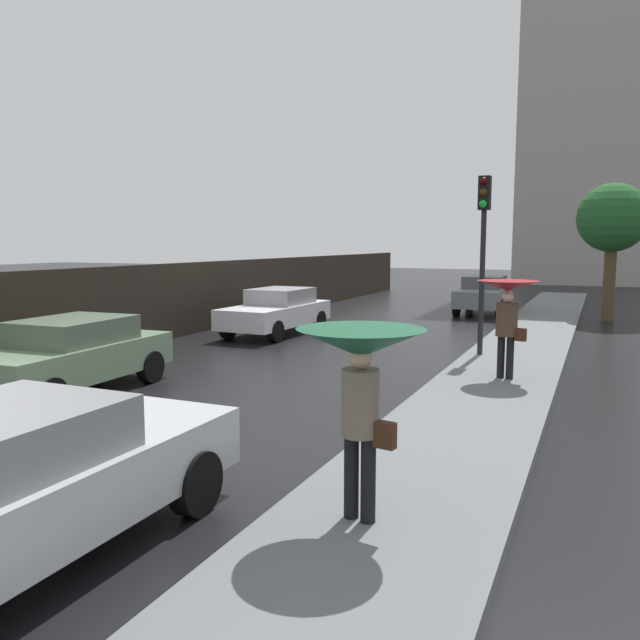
% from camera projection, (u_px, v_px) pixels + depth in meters
% --- Properties ---
extents(sidewalk_strip, '(2.20, 60.00, 0.14)m').
position_uv_depth(sidewalk_strip, '(360.00, 558.00, 5.35)').
color(sidewalk_strip, slate).
rests_on(sidewalk_strip, ground).
extents(car_white_near_kerb, '(1.86, 4.17, 1.35)m').
position_uv_depth(car_white_near_kerb, '(277.00, 311.00, 18.80)').
color(car_white_near_kerb, silver).
rests_on(car_white_near_kerb, ground).
extents(car_green_mid_road, '(1.92, 3.99, 1.36)m').
position_uv_depth(car_green_mid_road, '(70.00, 355.00, 11.37)').
color(car_green_mid_road, slate).
rests_on(car_green_mid_road, ground).
extents(car_grey_far_ahead, '(1.84, 4.47, 1.42)m').
position_uv_depth(car_grey_far_ahead, '(484.00, 294.00, 24.47)').
color(car_grey_far_ahead, slate).
rests_on(car_grey_far_ahead, ground).
extents(car_silver_far_lane, '(1.75, 4.34, 1.39)m').
position_uv_depth(car_silver_far_lane, '(11.00, 485.00, 5.23)').
color(car_silver_far_lane, '#B2B5BA').
rests_on(car_silver_far_lane, ground).
extents(pedestrian_with_umbrella_near, '(1.14, 1.14, 1.86)m').
position_uv_depth(pedestrian_with_umbrella_near, '(508.00, 301.00, 11.91)').
color(pedestrian_with_umbrella_near, black).
rests_on(pedestrian_with_umbrella_near, sidewalk_strip).
extents(pedestrian_with_umbrella_far, '(1.18, 1.18, 1.80)m').
position_uv_depth(pedestrian_with_umbrella_far, '(361.00, 362.00, 5.76)').
color(pedestrian_with_umbrella_far, black).
rests_on(pedestrian_with_umbrella_far, sidewalk_strip).
extents(traffic_light, '(0.26, 0.39, 4.05)m').
position_uv_depth(traffic_light, '(483.00, 231.00, 14.33)').
color(traffic_light, black).
rests_on(traffic_light, sidewalk_strip).
extents(street_tree_near, '(2.35, 2.35, 4.72)m').
position_uv_depth(street_tree_near, '(613.00, 220.00, 21.61)').
color(street_tree_near, '#4C3823').
rests_on(street_tree_near, ground).
extents(distant_tower, '(8.88, 9.17, 40.40)m').
position_uv_depth(distant_tower, '(594.00, 7.00, 41.46)').
color(distant_tower, '#9E9993').
rests_on(distant_tower, ground).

